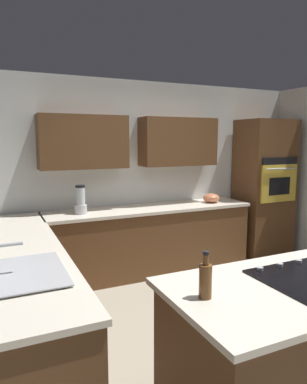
% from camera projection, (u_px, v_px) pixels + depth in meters
% --- Properties ---
extents(ground_plane, '(14.00, 14.00, 0.00)m').
position_uv_depth(ground_plane, '(234.00, 330.00, 3.34)').
color(ground_plane, '#9E937F').
extents(wall_back, '(6.00, 0.44, 2.60)m').
position_uv_depth(wall_back, '(143.00, 167.00, 4.94)').
color(wall_back, silver).
rests_on(wall_back, ground).
extents(lower_cabinets_back, '(2.80, 0.60, 0.86)m').
position_uv_depth(lower_cabinets_back, '(151.00, 241.00, 4.78)').
color(lower_cabinets_back, brown).
rests_on(lower_cabinets_back, ground).
extents(countertop_back, '(2.84, 0.64, 0.04)m').
position_uv_depth(countertop_back, '(151.00, 209.00, 4.71)').
color(countertop_back, silver).
rests_on(countertop_back, lower_cabinets_back).
extents(lower_cabinets_side, '(0.60, 2.90, 0.86)m').
position_uv_depth(lower_cabinets_side, '(25.00, 300.00, 3.02)').
color(lower_cabinets_side, brown).
rests_on(lower_cabinets_side, ground).
extents(countertop_side, '(0.64, 2.94, 0.04)m').
position_uv_depth(countertop_side, '(22.00, 249.00, 2.95)').
color(countertop_side, silver).
rests_on(countertop_side, lower_cabinets_side).
extents(wall_oven, '(0.80, 0.66, 2.10)m').
position_uv_depth(wall_oven, '(264.00, 188.00, 5.49)').
color(wall_oven, brown).
rests_on(wall_oven, ground).
extents(sink_unit, '(0.46, 0.70, 0.23)m').
position_uv_depth(sink_unit, '(28.00, 272.00, 2.35)').
color(sink_unit, '#515456').
rests_on(sink_unit, countertop_side).
extents(blender, '(0.15, 0.15, 0.35)m').
position_uv_depth(blender, '(81.00, 202.00, 4.27)').
color(blender, silver).
rests_on(blender, countertop_back).
extents(mixing_bowl, '(0.24, 0.24, 0.13)m').
position_uv_depth(mixing_bowl, '(211.00, 198.00, 5.07)').
color(mixing_bowl, '#CC724C').
rests_on(mixing_bowl, countertop_back).
extents(oil_bottle, '(0.07, 0.07, 0.28)m').
position_uv_depth(oil_bottle, '(205.00, 280.00, 1.98)').
color(oil_bottle, brown).
rests_on(oil_bottle, island_top).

